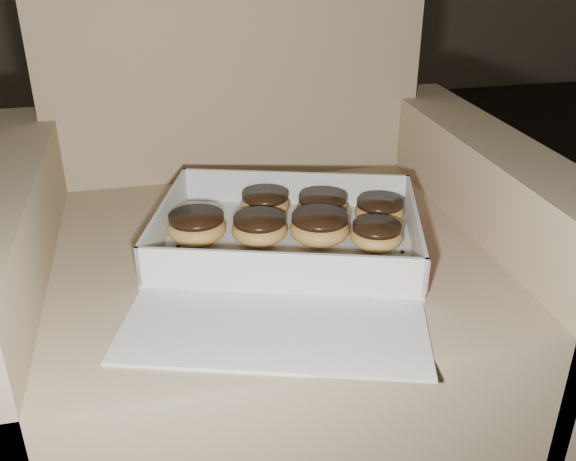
% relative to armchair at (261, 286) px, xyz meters
% --- Properties ---
extents(floor, '(4.50, 4.50, 0.00)m').
position_rel_armchair_xyz_m(floor, '(0.49, 0.10, -0.31)').
color(floor, black).
rests_on(floor, ground).
extents(armchair, '(0.93, 0.79, 0.97)m').
position_rel_armchair_xyz_m(armchair, '(0.00, 0.00, 0.00)').
color(armchair, '#9D8B64').
rests_on(armchair, floor).
extents(bakery_box, '(0.53, 0.58, 0.07)m').
position_rel_armchair_xyz_m(bakery_box, '(0.02, -0.13, 0.14)').
color(bakery_box, silver).
rests_on(bakery_box, armchair).
extents(donut_a, '(0.10, 0.10, 0.05)m').
position_rel_armchair_xyz_m(donut_a, '(-0.11, -0.06, 0.16)').
color(donut_a, '#E8A451').
rests_on(donut_a, bakery_box).
extents(donut_b, '(0.09, 0.09, 0.05)m').
position_rel_armchair_xyz_m(donut_b, '(-0.01, -0.08, 0.16)').
color(donut_b, '#E8A451').
rests_on(donut_b, bakery_box).
extents(donut_c, '(0.09, 0.09, 0.04)m').
position_rel_armchair_xyz_m(donut_c, '(0.01, 0.01, 0.16)').
color(donut_c, '#E8A451').
rests_on(donut_c, bakery_box).
extents(donut_d, '(0.09, 0.09, 0.04)m').
position_rel_armchair_xyz_m(donut_d, '(0.11, -0.02, 0.16)').
color(donut_d, '#E8A451').
rests_on(donut_d, bakery_box).
extents(donut_e, '(0.10, 0.10, 0.05)m').
position_rel_armchair_xyz_m(donut_e, '(0.08, -0.10, 0.16)').
color(donut_e, '#E8A451').
rests_on(donut_e, bakery_box).
extents(donut_f, '(0.08, 0.08, 0.04)m').
position_rel_armchair_xyz_m(donut_f, '(0.17, -0.14, 0.16)').
color(donut_f, '#E8A451').
rests_on(donut_f, bakery_box).
extents(donut_g, '(0.08, 0.08, 0.04)m').
position_rel_armchair_xyz_m(donut_g, '(0.20, -0.06, 0.16)').
color(donut_g, '#E8A451').
rests_on(donut_g, bakery_box).
extents(crumb_a, '(0.01, 0.01, 0.00)m').
position_rel_armchair_xyz_m(crumb_a, '(-0.15, -0.07, 0.14)').
color(crumb_a, black).
rests_on(crumb_a, bakery_box).
extents(crumb_b, '(0.01, 0.01, 0.00)m').
position_rel_armchair_xyz_m(crumb_b, '(-0.10, -0.10, 0.14)').
color(crumb_b, black).
rests_on(crumb_b, bakery_box).
extents(crumb_c, '(0.01, 0.01, 0.00)m').
position_rel_armchair_xyz_m(crumb_c, '(0.17, -0.27, 0.14)').
color(crumb_c, black).
rests_on(crumb_c, bakery_box).
extents(crumb_d, '(0.01, 0.01, 0.00)m').
position_rel_armchair_xyz_m(crumb_d, '(0.20, -0.17, 0.14)').
color(crumb_d, black).
rests_on(crumb_d, bakery_box).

